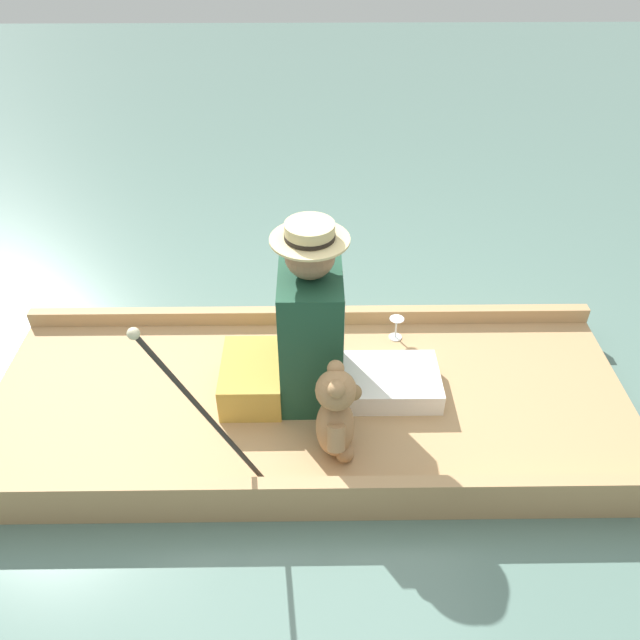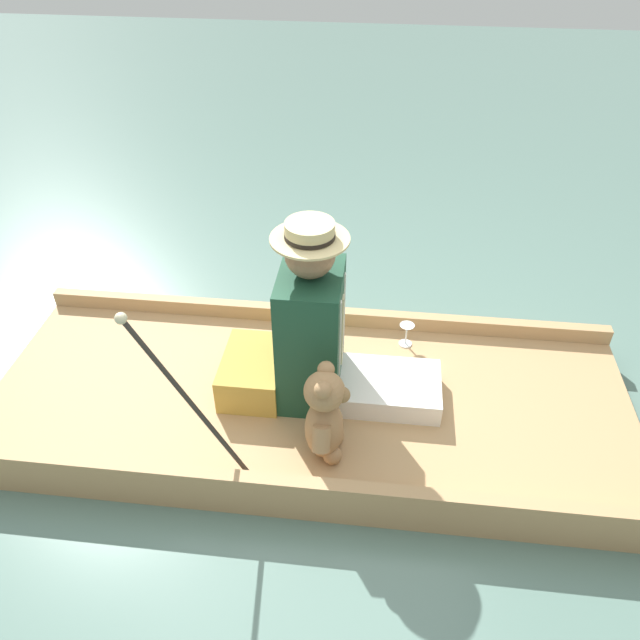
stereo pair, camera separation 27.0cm
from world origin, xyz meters
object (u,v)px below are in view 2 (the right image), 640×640
object	(u,v)px
seated_person	(325,335)
walking_cane	(179,389)
teddy_bear	(325,416)
wine_glass	(407,330)

from	to	relation	value
seated_person	walking_cane	world-z (taller)	seated_person
seated_person	teddy_bear	xyz separation A→B (m)	(0.36, 0.04, -0.13)
teddy_bear	walking_cane	bearing A→B (deg)	-72.55
seated_person	wine_glass	size ratio (longest dim) A/B	7.20
walking_cane	teddy_bear	bearing A→B (deg)	107.45
seated_person	wine_glass	xyz separation A→B (m)	(-0.40, 0.38, -0.25)
wine_glass	seated_person	bearing A→B (deg)	-43.60
teddy_bear	walking_cane	size ratio (longest dim) A/B	0.56
wine_glass	walking_cane	distance (m)	1.32
teddy_bear	walking_cane	distance (m)	0.61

